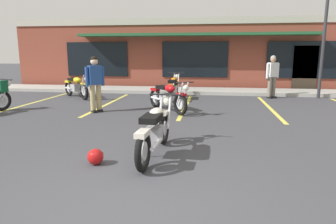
{
  "coord_description": "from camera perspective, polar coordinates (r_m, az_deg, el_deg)",
  "views": [
    {
      "loc": [
        0.86,
        -3.01,
        1.77
      ],
      "look_at": [
        -0.04,
        3.14,
        0.55
      ],
      "focal_mm": 32.22,
      "sensor_mm": 36.0,
      "label": 1
    }
  ],
  "objects": [
    {
      "name": "motorcycle_blue_standard",
      "position": [
        12.55,
        -16.98,
        4.66
      ],
      "size": [
        1.72,
        1.57,
        0.98
      ],
      "color": "black",
      "rests_on": "ground_plane"
    },
    {
      "name": "brick_storefront_building",
      "position": [
        17.47,
        5.6,
        10.88
      ],
      "size": [
        18.6,
        6.02,
        3.41
      ],
      "color": "brown",
      "rests_on": "ground_plane"
    },
    {
      "name": "sidewalk_kerb",
      "position": [
        13.86,
        4.7,
        4.04
      ],
      "size": [
        22.0,
        1.8,
        0.14
      ],
      "primitive_type": "cube",
      "color": "#A8A59E",
      "rests_on": "ground_plane"
    },
    {
      "name": "helmet_on_pavement",
      "position": [
        5.04,
        -13.56,
        -8.22
      ],
      "size": [
        0.26,
        0.26,
        0.26
      ],
      "color": "#B71414",
      "rests_on": "ground_plane"
    },
    {
      "name": "person_in_black_shirt",
      "position": [
        12.61,
        19.15,
        6.79
      ],
      "size": [
        0.57,
        0.41,
        1.68
      ],
      "color": "black",
      "rests_on": "ground_plane"
    },
    {
      "name": "painted_stall_lines",
      "position": [
        10.31,
        3.4,
        1.23
      ],
      "size": [
        11.15,
        4.8,
        0.01
      ],
      "color": "#DBCC4C",
      "rests_on": "ground_plane"
    },
    {
      "name": "parking_lot_lamp_post",
      "position": [
        13.31,
        28.01,
        17.16
      ],
      "size": [
        0.24,
        0.76,
        5.41
      ],
      "color": "#2D2D33",
      "rests_on": "ground_plane"
    },
    {
      "name": "motorcycle_foreground_classic",
      "position": [
        5.23,
        -2.44,
        -3.39
      ],
      "size": [
        0.66,
        2.11,
        0.98
      ],
      "color": "black",
      "rests_on": "ground_plane"
    },
    {
      "name": "person_in_shorts_foreground",
      "position": [
        9.32,
        -13.64,
        5.77
      ],
      "size": [
        0.49,
        0.5,
        1.68
      ],
      "color": "black",
      "rests_on": "ground_plane"
    },
    {
      "name": "ground_plane",
      "position": [
        6.79,
        0.73,
        -4.01
      ],
      "size": [
        80.0,
        80.0,
        0.0
      ],
      "primitive_type": "plane",
      "color": "#3D3D42"
    },
    {
      "name": "motorcycle_red_sportbike",
      "position": [
        11.68,
        1.04,
        4.69
      ],
      "size": [
        0.66,
        2.11,
        0.98
      ],
      "color": "black",
      "rests_on": "ground_plane"
    },
    {
      "name": "motorcycle_black_cruiser",
      "position": [
        9.2,
        -0.1,
        2.94
      ],
      "size": [
        1.56,
        1.74,
        0.98
      ],
      "color": "black",
      "rests_on": "ground_plane"
    }
  ]
}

